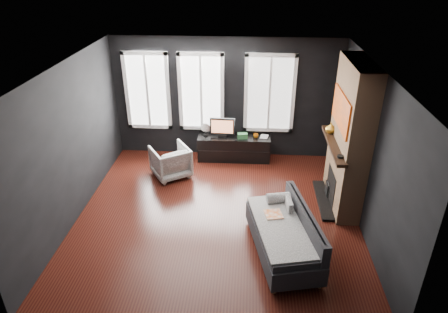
# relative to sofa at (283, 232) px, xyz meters

# --- Properties ---
(floor) EXTENTS (5.00, 5.00, 0.00)m
(floor) POSITION_rel_sofa_xyz_m (-1.10, 0.92, -0.39)
(floor) COLOR black
(floor) RESTS_ON ground
(ceiling) EXTENTS (5.00, 5.00, 0.00)m
(ceiling) POSITION_rel_sofa_xyz_m (-1.10, 0.92, 2.31)
(ceiling) COLOR white
(ceiling) RESTS_ON ground
(wall_back) EXTENTS (5.00, 0.02, 2.70)m
(wall_back) POSITION_rel_sofa_xyz_m (-1.10, 3.42, 0.96)
(wall_back) COLOR black
(wall_back) RESTS_ON ground
(wall_left) EXTENTS (0.02, 5.00, 2.70)m
(wall_left) POSITION_rel_sofa_xyz_m (-3.60, 0.92, 0.96)
(wall_left) COLOR black
(wall_left) RESTS_ON ground
(wall_right) EXTENTS (0.02, 5.00, 2.70)m
(wall_right) POSITION_rel_sofa_xyz_m (1.40, 0.92, 0.96)
(wall_right) COLOR black
(wall_right) RESTS_ON ground
(windows) EXTENTS (4.00, 0.16, 1.76)m
(windows) POSITION_rel_sofa_xyz_m (-1.55, 3.38, 1.99)
(windows) COLOR white
(windows) RESTS_ON wall_back
(fireplace) EXTENTS (0.70, 1.62, 2.70)m
(fireplace) POSITION_rel_sofa_xyz_m (1.20, 1.52, 0.96)
(fireplace) COLOR #93724C
(fireplace) RESTS_ON floor
(sofa) EXTENTS (1.26, 1.95, 0.77)m
(sofa) POSITION_rel_sofa_xyz_m (0.00, 0.00, 0.00)
(sofa) COLOR #262628
(sofa) RESTS_ON floor
(stripe_pillow) EXTENTS (0.11, 0.31, 0.31)m
(stripe_pillow) POSITION_rel_sofa_xyz_m (0.11, 0.43, 0.17)
(stripe_pillow) COLOR gray
(stripe_pillow) RESTS_ON sofa
(armchair) EXTENTS (0.96, 0.95, 0.73)m
(armchair) POSITION_rel_sofa_xyz_m (-2.20, 2.29, -0.02)
(armchair) COLOR white
(armchair) RESTS_ON floor
(media_console) EXTENTS (1.62, 0.52, 0.56)m
(media_console) POSITION_rel_sofa_xyz_m (-0.90, 3.16, -0.11)
(media_console) COLOR black
(media_console) RESTS_ON floor
(monitor) EXTENTS (0.57, 0.15, 0.50)m
(monitor) POSITION_rel_sofa_xyz_m (-1.17, 3.13, 0.42)
(monitor) COLOR black
(monitor) RESTS_ON media_console
(desk_fan) EXTENTS (0.22, 0.22, 0.30)m
(desk_fan) POSITION_rel_sofa_xyz_m (-1.54, 3.17, 0.32)
(desk_fan) COLOR #9D9D9D
(desk_fan) RESTS_ON media_console
(mug) EXTENTS (0.12, 0.10, 0.11)m
(mug) POSITION_rel_sofa_xyz_m (-0.42, 3.13, 0.23)
(mug) COLOR #CD6A09
(mug) RESTS_ON media_console
(book) EXTENTS (0.17, 0.05, 0.23)m
(book) POSITION_rel_sofa_xyz_m (-0.31, 3.19, 0.28)
(book) COLOR #A19181
(book) RESTS_ON media_console
(storage_box) EXTENTS (0.23, 0.16, 0.12)m
(storage_box) POSITION_rel_sofa_xyz_m (-0.71, 3.08, 0.23)
(storage_box) COLOR #2B6837
(storage_box) RESTS_ON media_console
(mantel_vase) EXTENTS (0.25, 0.25, 0.20)m
(mantel_vase) POSITION_rel_sofa_xyz_m (0.95, 1.97, 0.94)
(mantel_vase) COLOR gold
(mantel_vase) RESTS_ON fireplace
(mantel_clock) EXTENTS (0.14, 0.14, 0.04)m
(mantel_clock) POSITION_rel_sofa_xyz_m (0.95, 0.97, 0.86)
(mantel_clock) COLOR black
(mantel_clock) RESTS_ON fireplace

